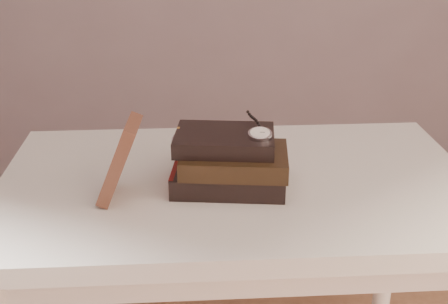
{
  "coord_description": "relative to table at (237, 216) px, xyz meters",
  "views": [
    {
      "loc": [
        -0.1,
        -0.73,
        1.29
      ],
      "look_at": [
        -0.03,
        0.32,
        0.82
      ],
      "focal_mm": 46.14,
      "sensor_mm": 36.0,
      "label": 1
    }
  ],
  "objects": [
    {
      "name": "book_stack",
      "position": [
        -0.02,
        -0.03,
        0.14
      ],
      "size": [
        0.25,
        0.18,
        0.11
      ],
      "color": "black",
      "rests_on": "table"
    },
    {
      "name": "journal",
      "position": [
        -0.23,
        -0.07,
        0.17
      ],
      "size": [
        0.09,
        0.11,
        0.16
      ],
      "primitive_type": "cube",
      "rotation": [
        0.0,
        0.4,
        -0.06
      ],
      "color": "#422319",
      "rests_on": "table"
    },
    {
      "name": "eyeglasses",
      "position": [
        -0.09,
        0.06,
        0.16
      ],
      "size": [
        0.11,
        0.12,
        0.05
      ],
      "color": "silver",
      "rests_on": "book_stack"
    },
    {
      "name": "table",
      "position": [
        0.0,
        0.0,
        0.0
      ],
      "size": [
        1.0,
        0.6,
        0.75
      ],
      "color": "beige",
      "rests_on": "ground"
    },
    {
      "name": "pocket_watch",
      "position": [
        0.04,
        -0.04,
        0.21
      ],
      "size": [
        0.05,
        0.15,
        0.02
      ],
      "color": "silver",
      "rests_on": "book_stack"
    }
  ]
}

